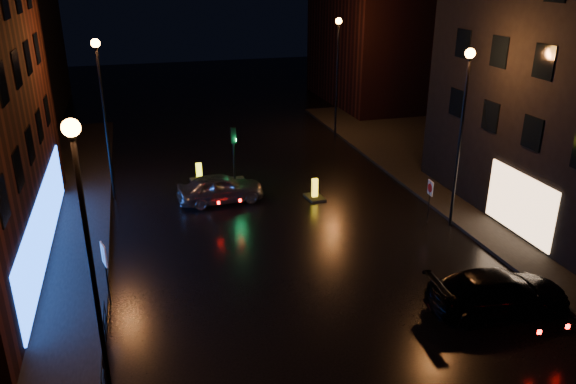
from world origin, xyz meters
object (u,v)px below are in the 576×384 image
at_px(silver_hatchback, 221,188).
at_px(bollard_near, 315,194).
at_px(road_sign_left, 105,260).
at_px(road_sign_right, 430,192).
at_px(dark_sedan, 499,292).
at_px(traffic_signal, 235,178).
at_px(bollard_far, 199,178).

height_order(silver_hatchback, bollard_near, silver_hatchback).
bearing_deg(silver_hatchback, road_sign_left, 143.43).
distance_m(silver_hatchback, road_sign_left, 10.27).
xyz_separation_m(silver_hatchback, road_sign_right, (9.23, -5.37, 0.87)).
bearing_deg(bollard_near, dark_sedan, -81.75).
height_order(traffic_signal, road_sign_left, traffic_signal).
xyz_separation_m(bollard_far, road_sign_left, (-4.82, -11.72, 1.60)).
relative_size(dark_sedan, bollard_near, 3.85).
relative_size(traffic_signal, dark_sedan, 0.66).
relative_size(dark_sedan, road_sign_right, 2.38).
bearing_deg(silver_hatchback, dark_sedan, -151.78).
relative_size(silver_hatchback, road_sign_left, 1.82).
xyz_separation_m(bollard_near, road_sign_left, (-10.49, -7.66, 1.62)).
relative_size(dark_sedan, road_sign_left, 2.10).
xyz_separation_m(road_sign_left, road_sign_right, (14.78, 3.20, -0.22)).
bearing_deg(dark_sedan, traffic_signal, 29.06).
height_order(traffic_signal, bollard_far, traffic_signal).
height_order(bollard_far, road_sign_right, road_sign_right).
height_order(traffic_signal, road_sign_right, traffic_signal).
xyz_separation_m(dark_sedan, road_sign_right, (1.28, 7.42, 0.88)).
relative_size(traffic_signal, bollard_far, 2.44).
distance_m(bollard_far, road_sign_left, 12.77).
height_order(silver_hatchback, road_sign_right, road_sign_right).
distance_m(road_sign_left, road_sign_right, 15.13).
relative_size(bollard_near, road_sign_right, 0.62).
xyz_separation_m(silver_hatchback, road_sign_left, (-5.55, -8.57, 1.09)).
height_order(silver_hatchback, road_sign_left, road_sign_left).
bearing_deg(bollard_near, bollard_far, 138.39).
relative_size(bollard_far, road_sign_right, 0.65).
xyz_separation_m(bollard_near, bollard_far, (-5.67, 4.06, 0.01)).
bearing_deg(silver_hatchback, bollard_near, -104.13).
distance_m(dark_sedan, road_sign_left, 14.19).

